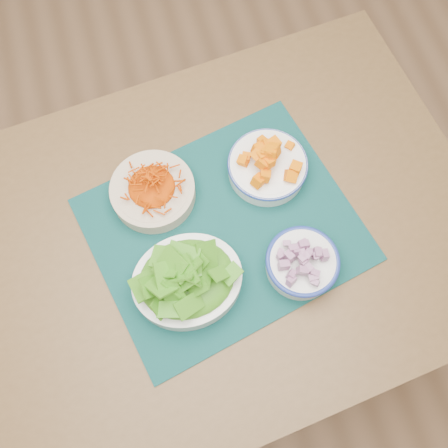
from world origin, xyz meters
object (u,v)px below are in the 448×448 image
carrot_bowl (152,190)px  lettuce_bowl (187,279)px  onion_bowl (302,262)px  squash_bowl (268,164)px  table (194,254)px  placemat (224,229)px

carrot_bowl → lettuce_bowl: lettuce_bowl is taller
onion_bowl → lettuce_bowl: bearing=173.2°
carrot_bowl → onion_bowl: size_ratio=1.13×
carrot_bowl → squash_bowl: 0.26m
table → placemat: placemat is taller
lettuce_bowl → onion_bowl: size_ratio=1.24×
carrot_bowl → onion_bowl: (0.26, -0.24, 0.01)m
table → lettuce_bowl: 0.17m
placemat → lettuce_bowl: 0.15m
table → squash_bowl: (0.20, 0.11, 0.13)m
table → onion_bowl: size_ratio=7.25×
lettuce_bowl → table: bearing=68.5°
table → onion_bowl: 0.27m
carrot_bowl → squash_bowl: bearing=-2.9°
placemat → carrot_bowl: carrot_bowl is taller
lettuce_bowl → onion_bowl: (0.23, -0.03, -0.01)m
carrot_bowl → onion_bowl: 0.35m
table → placemat: 0.12m
placemat → squash_bowl: 0.17m
placemat → lettuce_bowl: size_ratio=2.35×
squash_bowl → placemat: bearing=-140.9°
table → carrot_bowl: (-0.05, 0.13, 0.13)m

